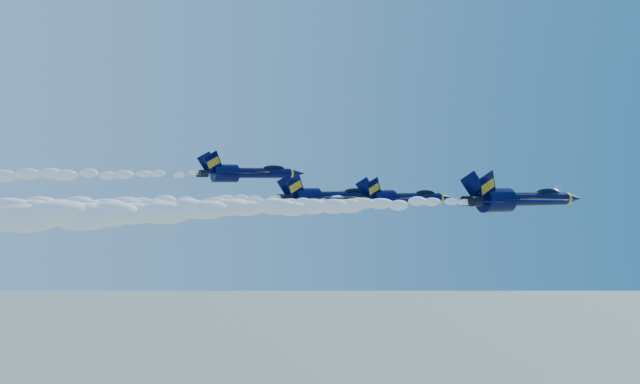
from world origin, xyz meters
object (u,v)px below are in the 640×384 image
jet_second (401,198)px  jet_fourth (247,173)px  jet_lead (519,199)px  jet_third (328,197)px

jet_second → jet_fourth: (-14.81, 16.77, 3.39)m
jet_lead → jet_third: 24.73m
jet_second → jet_third: 9.65m
jet_second → jet_third: bearing=151.1°
jet_lead → jet_third: size_ratio=1.24×
jet_lead → jet_second: jet_lead is taller
jet_lead → jet_third: (-20.90, 13.21, 0.27)m
jet_lead → jet_third: bearing=147.7°
jet_lead → jet_second: size_ratio=1.33×
jet_third → jet_second: bearing=-28.9°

